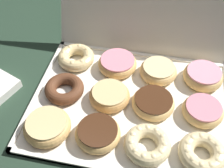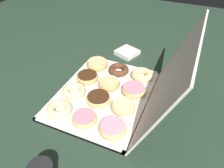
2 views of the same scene
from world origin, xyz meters
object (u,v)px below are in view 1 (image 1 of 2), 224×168
Objects in this scene: chocolate_cake_ring_donut_4 at (65,88)px; glazed_ring_donut_0 at (47,126)px; pink_frosted_donut_7 at (203,111)px; cruller_donut_3 at (202,153)px; pink_frosted_donut_11 at (203,76)px; glazed_ring_donut_10 at (158,71)px; cruller_donut_2 at (147,144)px; chocolate_frosted_donut_6 at (153,101)px; cruller_donut_8 at (76,57)px; pink_frosted_donut_9 at (117,63)px; donut_box at (130,104)px; glazed_ring_donut_5 at (110,94)px; chocolate_frosted_donut_1 at (98,133)px.

glazed_ring_donut_0 is at bearing -90.63° from chocolate_cake_ring_donut_4.
pink_frosted_donut_7 is (0.38, -0.01, 0.00)m from chocolate_cake_ring_donut_4.
cruller_donut_3 is 0.25m from pink_frosted_donut_11.
pink_frosted_donut_7 is 0.18m from glazed_ring_donut_10.
chocolate_frosted_donut_6 is at bearing 89.81° from cruller_donut_2.
chocolate_cake_ring_donut_4 is (0.00, 0.13, -0.00)m from glazed_ring_donut_0.
pink_frosted_donut_9 is (0.13, -0.00, -0.00)m from cruller_donut_8.
cruller_donut_3 is at bearing -63.23° from glazed_ring_donut_10.
glazed_ring_donut_5 reaches higher than donut_box.
chocolate_frosted_donut_6 is at bearing 0.01° from glazed_ring_donut_5.
cruller_donut_3 reaches higher than chocolate_frosted_donut_1.
glazed_ring_donut_0 is 1.05× the size of cruller_donut_8.
cruller_donut_2 is at bearing -28.10° from chocolate_cake_ring_donut_4.
cruller_donut_2 is 0.25m from glazed_ring_donut_10.
chocolate_frosted_donut_6 and pink_frosted_donut_7 have the same top height.
cruller_donut_3 is at bearing -45.52° from pink_frosted_donut_9.
chocolate_cake_ring_donut_4 is 0.28m from glazed_ring_donut_10.
glazed_ring_donut_5 and pink_frosted_donut_9 have the same top height.
cruller_donut_2 reaches higher than chocolate_frosted_donut_1.
pink_frosted_donut_7 is (0.13, -0.01, 0.00)m from chocolate_frosted_donut_6.
donut_box is 0.23m from cruller_donut_3.
chocolate_frosted_donut_6 is 1.07× the size of pink_frosted_donut_7.
cruller_donut_2 is at bearing -90.19° from chocolate_frosted_donut_6.
chocolate_frosted_donut_1 and pink_frosted_donut_9 have the same top height.
chocolate_frosted_donut_6 is 1.01× the size of cruller_donut_8.
cruller_donut_8 reaches higher than glazed_ring_donut_5.
chocolate_frosted_donut_6 is at bearing -90.97° from glazed_ring_donut_10.
glazed_ring_donut_0 is 0.40m from pink_frosted_donut_7.
pink_frosted_donut_11 is at bearing 44.49° from chocolate_frosted_donut_1.
cruller_donut_2 is 0.13m from chocolate_frosted_donut_6.
donut_box is 0.14m from glazed_ring_donut_10.
cruller_donut_2 is 0.28m from pink_frosted_donut_9.
glazed_ring_donut_5 is 0.28m from pink_frosted_donut_11.
pink_frosted_donut_11 is (0.25, 0.12, 0.00)m from glazed_ring_donut_5.
pink_frosted_donut_9 is at bearing -0.48° from cruller_donut_8.
chocolate_frosted_donut_1 is at bearing -90.09° from pink_frosted_donut_9.
chocolate_frosted_donut_6 is 1.04× the size of glazed_ring_donut_10.
glazed_ring_donut_10 is at bearing 62.98° from chocolate_frosted_donut_1.
cruller_donut_3 is 1.01× the size of glazed_ring_donut_10.
chocolate_cake_ring_donut_4 is at bearing -135.66° from pink_frosted_donut_9.
glazed_ring_donut_5 is (0.13, 0.13, -0.00)m from glazed_ring_donut_0.
chocolate_frosted_donut_1 is 1.05× the size of pink_frosted_donut_7.
pink_frosted_donut_11 is (0.39, -0.00, 0.00)m from cruller_donut_8.
cruller_donut_2 is 1.01× the size of glazed_ring_donut_5.
donut_box is 0.19m from pink_frosted_donut_7.
chocolate_frosted_donut_6 is at bearing 0.05° from chocolate_cake_ring_donut_4.
cruller_donut_8 is at bearing 134.46° from cruller_donut_2.
donut_box is 0.14m from cruller_donut_2.
cruller_donut_2 is at bearing -64.95° from donut_box.
chocolate_frosted_donut_6 is 0.12m from glazed_ring_donut_10.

